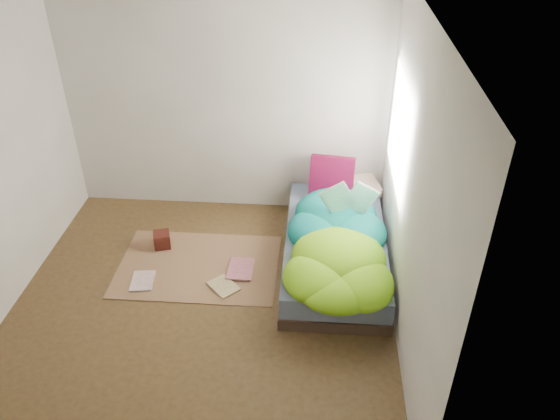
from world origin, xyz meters
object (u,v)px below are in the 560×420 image
Objects in this scene: bed at (335,249)px; floor_book_b at (228,269)px; pillow_magenta at (332,178)px; open_book at (350,190)px; floor_book_a at (131,281)px; wooden_box at (162,240)px.

floor_book_b is (-1.06, -0.22, -0.14)m from bed.
pillow_magenta is (-0.05, 0.72, 0.41)m from bed.
bed is 1.09m from floor_book_b.
pillow_magenta is 1.03× the size of open_book.
open_book is 1.54× the size of floor_book_a.
floor_book_a is (-0.16, -0.60, -0.07)m from wooden_box.
wooden_box is 0.56× the size of floor_book_a.
open_book is (0.11, 0.08, 0.65)m from bed.
pillow_magenta is 1.49m from floor_book_b.
bed is at bearing 6.86° from floor_book_a.
open_book reaches higher than bed.
wooden_box is 0.62m from floor_book_a.
bed is 0.67m from open_book.
bed is at bearing -3.84° from wooden_box.
bed is at bearing 12.64° from floor_book_b.
open_book is (0.16, -0.64, 0.24)m from pillow_magenta.
pillow_magenta is 2.33m from floor_book_a.
floor_book_b reaches higher than floor_book_a.
bed is 5.80× the size of floor_book_b.
floor_book_b is (0.75, -0.34, -0.07)m from wooden_box.
open_book is 2.06m from wooden_box.
floor_book_a is at bearing -104.55° from wooden_box.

